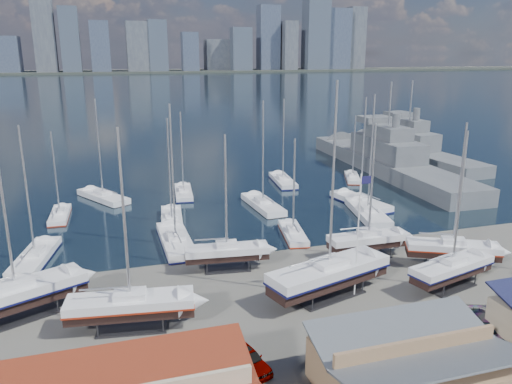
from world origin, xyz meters
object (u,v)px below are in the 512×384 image
object	(u,v)px
naval_ship_west	(407,150)
flagpole	(359,228)
sailboat_cradle_0	(16,295)
car_a	(247,359)
naval_ship_east	(386,163)

from	to	relation	value
naval_ship_west	flagpole	distance (m)	68.04
sailboat_cradle_0	flagpole	distance (m)	29.98
car_a	sailboat_cradle_0	bearing A→B (deg)	126.16
sailboat_cradle_0	car_a	distance (m)	20.75
flagpole	naval_ship_west	bearing A→B (deg)	52.89
car_a	flagpole	xyz separation A→B (m)	(12.70, 7.70, 5.90)
car_a	naval_ship_east	bearing A→B (deg)	33.68
sailboat_cradle_0	car_a	bearing A→B (deg)	-61.83
sailboat_cradle_0	car_a	xyz separation A→B (m)	(16.57, -12.42, -1.39)
flagpole	naval_ship_east	bearing A→B (deg)	56.00
sailboat_cradle_0	flagpole	size ratio (longest dim) A/B	1.56
naval_ship_west	flagpole	world-z (taller)	naval_ship_west
sailboat_cradle_0	naval_ship_west	distance (m)	85.84
naval_ship_west	car_a	size ratio (longest dim) A/B	9.19
naval_ship_east	car_a	size ratio (longest dim) A/B	10.96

